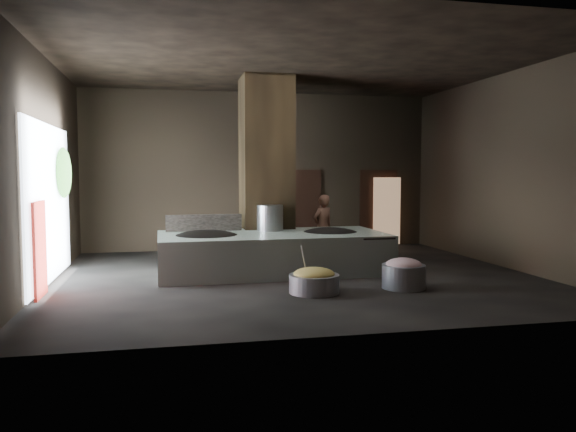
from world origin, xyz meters
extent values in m
cube|color=black|center=(0.00, 0.00, -0.05)|extent=(10.00, 9.00, 0.10)
cube|color=black|center=(0.00, 0.00, 4.55)|extent=(10.00, 9.00, 0.10)
cube|color=black|center=(0.00, 4.55, 2.25)|extent=(10.00, 0.10, 4.50)
cube|color=black|center=(0.00, -4.55, 2.25)|extent=(10.00, 0.10, 4.50)
cube|color=black|center=(-5.05, 0.00, 2.25)|extent=(0.10, 9.00, 4.50)
cube|color=black|center=(5.05, 0.00, 2.25)|extent=(0.10, 9.00, 4.50)
cube|color=black|center=(-0.30, 1.90, 2.25)|extent=(1.20, 1.20, 4.50)
cube|color=silver|center=(-0.40, 0.56, 0.43)|extent=(4.99, 2.44, 0.86)
cube|color=black|center=(-0.40, 0.56, 0.82)|extent=(4.85, 2.33, 0.03)
ellipsoid|color=black|center=(-1.85, 0.51, 0.75)|extent=(1.56, 1.56, 0.43)
cylinder|color=black|center=(-1.85, 0.51, 0.82)|extent=(1.60, 1.60, 0.05)
ellipsoid|color=black|center=(0.95, 0.61, 0.75)|extent=(1.46, 1.46, 0.41)
cylinder|color=black|center=(0.95, 0.61, 0.82)|extent=(1.49, 1.49, 0.05)
cylinder|color=#9A9DA1|center=(-0.35, 1.11, 1.13)|extent=(0.60, 0.60, 0.65)
cube|color=black|center=(-1.85, 1.31, 1.03)|extent=(1.73, 0.09, 0.43)
imported|color=#915F4A|center=(1.21, 2.18, 0.82)|extent=(0.70, 0.60, 1.64)
cylinder|color=gray|center=(-0.06, -1.78, 0.17)|extent=(1.05, 1.05, 0.34)
ellipsoid|color=#8CA14D|center=(-0.06, -1.78, 0.35)|extent=(0.76, 0.76, 0.23)
cylinder|color=#9A9DA1|center=(-0.21, -1.63, 0.55)|extent=(0.23, 0.32, 0.66)
cylinder|color=gray|center=(1.71, -1.73, 0.23)|extent=(0.89, 0.89, 0.45)
ellipsoid|color=#AC6770|center=(1.71, -1.73, 0.45)|extent=(0.68, 0.68, 0.26)
cube|color=black|center=(1.20, 4.45, 1.10)|extent=(1.18, 0.08, 2.38)
cube|color=#8C6647|center=(0.97, 4.51, 1.05)|extent=(0.87, 0.04, 2.06)
cube|color=black|center=(3.60, 4.45, 1.10)|extent=(1.18, 0.08, 2.38)
cube|color=#8C6647|center=(3.82, 4.30, 1.05)|extent=(0.86, 0.04, 2.03)
cube|color=white|center=(-4.95, 0.20, 1.60)|extent=(0.04, 4.20, 3.10)
cube|color=maroon|center=(-4.88, -1.10, 0.85)|extent=(0.05, 0.90, 1.70)
ellipsoid|color=#194714|center=(-4.85, 1.30, 2.20)|extent=(0.28, 1.10, 1.10)
camera|label=1|loc=(-2.68, -11.59, 2.19)|focal=35.00mm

